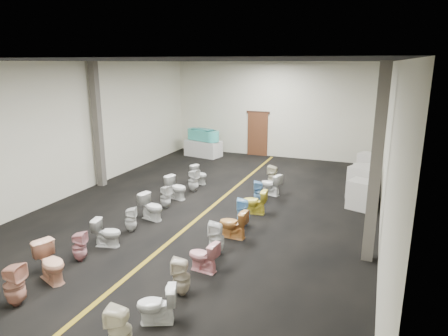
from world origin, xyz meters
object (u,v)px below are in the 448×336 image
at_px(toilet_right_1, 157,305).
at_px(toilet_left_6, 152,207).
at_px(toilet_left_10, 199,175).
at_px(toilet_right_2, 181,277).
at_px(toilet_left_8, 176,188).
at_px(appliance_crate_b, 363,183).
at_px(toilet_right_0, 120,331).
at_px(bathtub, 203,134).
at_px(toilet_right_7, 255,202).
at_px(toilet_right_5, 233,224).
at_px(toilet_right_4, 217,238).
at_px(toilet_right_10, 273,176).
at_px(toilet_left_1, 14,285).
at_px(toilet_left_2, 51,262).
at_px(toilet_left_5, 131,220).
at_px(display_table, 203,148).
at_px(appliance_crate_d, 367,164).
at_px(toilet_left_3, 79,247).
at_px(toilet_right_3, 203,256).
at_px(toilet_left_9, 193,181).
at_px(toilet_left_4, 107,233).
at_px(toilet_left_7, 166,197).
at_px(toilet_right_9, 271,184).
at_px(toilet_right_8, 259,192).
at_px(appliance_crate_c, 365,176).
at_px(toilet_right_6, 243,212).
at_px(appliance_crate_a, 361,194).

bearing_deg(toilet_right_1, toilet_left_6, -171.28).
xyz_separation_m(toilet_left_10, toilet_right_2, (2.84, -6.95, 0.04)).
height_order(toilet_left_8, toilet_right_1, toilet_left_8).
height_order(appliance_crate_b, toilet_right_0, appliance_crate_b).
height_order(bathtub, toilet_right_7, bathtub).
height_order(bathtub, toilet_right_2, bathtub).
height_order(toilet_left_8, toilet_right_5, toilet_left_8).
xyz_separation_m(toilet_left_6, toilet_right_4, (2.60, -1.34, 0.02)).
height_order(toilet_left_10, toilet_right_10, toilet_right_10).
height_order(toilet_left_1, toilet_right_10, toilet_left_1).
xyz_separation_m(toilet_left_2, toilet_left_5, (0.09, 2.74, -0.07)).
distance_m(toilet_right_0, toilet_right_1, 0.89).
bearing_deg(display_table, appliance_crate_d, -4.31).
relative_size(toilet_left_1, toilet_left_3, 1.19).
height_order(toilet_right_3, toilet_right_5, toilet_right_5).
relative_size(bathtub, toilet_left_9, 2.22).
bearing_deg(toilet_left_1, toilet_left_4, -10.22).
height_order(toilet_left_2, toilet_left_5, toilet_left_2).
height_order(appliance_crate_d, toilet_left_7, appliance_crate_d).
distance_m(toilet_right_1, toilet_right_2, 0.95).
relative_size(toilet_right_7, toilet_right_9, 0.99).
bearing_deg(toilet_right_8, toilet_right_10, 162.75).
distance_m(appliance_crate_c, toilet_left_6, 7.89).
bearing_deg(toilet_right_6, toilet_right_8, 168.58).
relative_size(appliance_crate_d, toilet_right_7, 1.20).
xyz_separation_m(appliance_crate_a, toilet_left_5, (-5.69, -4.16, -0.11)).
relative_size(toilet_right_2, toilet_right_9, 1.03).
distance_m(toilet_left_8, toilet_right_1, 6.66).
height_order(toilet_left_1, toilet_right_7, toilet_left_1).
distance_m(appliance_crate_b, toilet_left_4, 8.40).
xyz_separation_m(toilet_left_7, toilet_right_2, (2.72, -4.16, 0.02)).
distance_m(toilet_left_6, toilet_right_6, 2.70).
relative_size(appliance_crate_a, toilet_left_6, 1.18).
relative_size(toilet_right_0, toilet_right_8, 1.11).
height_order(toilet_left_3, toilet_right_4, toilet_right_4).
distance_m(display_table, bathtub, 0.69).
relative_size(appliance_crate_c, toilet_right_4, 1.02).
relative_size(display_table, toilet_right_6, 2.16).
bearing_deg(toilet_left_8, toilet_right_8, -63.20).
relative_size(bathtub, toilet_left_3, 2.50).
height_order(toilet_left_1, toilet_left_7, toilet_left_1).
bearing_deg(toilet_left_3, toilet_right_9, -39.06).
relative_size(toilet_left_2, toilet_left_9, 1.02).
distance_m(toilet_left_7, toilet_right_6, 2.77).
xyz_separation_m(bathtub, toilet_left_6, (1.97, -8.00, -0.69)).
height_order(toilet_left_9, toilet_right_7, toilet_left_9).
bearing_deg(appliance_crate_d, toilet_left_7, -131.53).
xyz_separation_m(toilet_right_7, toilet_right_8, (-0.16, 0.97, -0.01)).
xyz_separation_m(toilet_left_3, toilet_left_10, (-0.01, 6.57, -0.01)).
distance_m(appliance_crate_d, toilet_right_5, 8.29).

